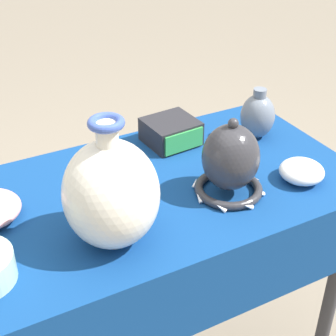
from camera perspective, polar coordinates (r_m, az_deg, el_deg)
name	(u,v)px	position (r m, az deg, el deg)	size (l,w,h in m)	color
display_table	(142,223)	(1.38, -2.90, -6.06)	(1.18, 0.60, 0.78)	#38383D
vase_tall_bulbous	(111,193)	(1.11, -6.32, -2.80)	(0.21, 0.21, 0.31)	white
vase_dome_bell	(230,162)	(1.29, 6.92, 0.61)	(0.19, 0.19, 0.21)	#2D2D33
mosaic_tile_box	(171,132)	(1.53, 0.35, 4.03)	(0.16, 0.15, 0.07)	#232328
pot_squat_teal	(117,179)	(1.34, -5.66, -1.23)	(0.10, 0.10, 0.05)	teal
bowl_shallow_porcelain	(302,171)	(1.40, 14.59, -0.34)	(0.12, 0.12, 0.05)	white
jar_round_slate	(258,116)	(1.57, 9.90, 5.73)	(0.10, 0.10, 0.16)	slate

